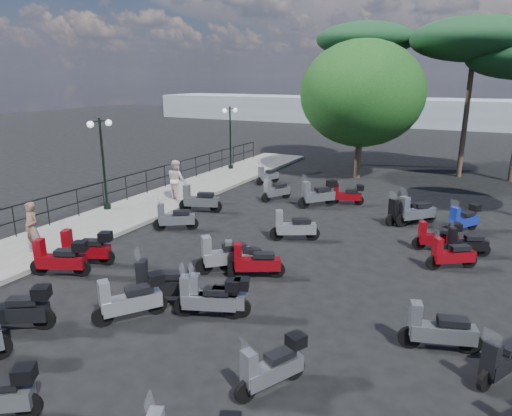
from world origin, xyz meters
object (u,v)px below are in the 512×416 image
at_px(scooter_2, 86,248).
at_px(scooter_21, 465,244).
at_px(lamp_post_2, 230,134).
at_px(pedestrian_far, 176,180).
at_px(scooter_30, 60,259).
at_px(scooter_29, 464,220).
at_px(scooter_14, 225,256).
at_px(scooter_0, 15,309).
at_px(scooter_23, 401,212).
at_px(scooter_17, 347,195).
at_px(scooter_26, 502,361).
at_px(scooter_10, 318,194).
at_px(woman, 32,228).
at_px(scooter_4, 199,200).
at_px(broadleaf_tree, 362,94).
at_px(scooter_9, 244,257).
at_px(scooter_8, 131,299).
at_px(pine_0, 475,39).
at_px(scooter_31, 217,297).
at_px(scooter_5, 267,176).
at_px(scooter_20, 438,330).
at_px(scooter_3, 175,219).
at_px(scooter_15, 255,263).
at_px(scooter_11, 276,191).
at_px(scooter_19, 272,367).
at_px(pine_2, 366,40).
at_px(scooter_28, 437,237).
at_px(scooter_27, 451,255).
at_px(lamp_post_1, 103,158).
at_px(scooter_7, 164,284).
at_px(scooter_16, 294,227).
at_px(scooter_22, 415,212).
at_px(scooter_13, 209,298).

xyz_separation_m(scooter_2, scooter_21, (10.05, 5.82, -0.10)).
xyz_separation_m(lamp_post_2, pedestrian_far, (1.37, -7.21, -1.20)).
bearing_deg(scooter_30, scooter_29, -70.52).
xyz_separation_m(pedestrian_far, scooter_14, (5.84, -5.65, -0.53)).
relative_size(scooter_0, scooter_23, 1.04).
distance_m(scooter_2, scooter_14, 4.19).
height_order(scooter_17, scooter_23, scooter_23).
height_order(scooter_23, scooter_26, scooter_23).
relative_size(scooter_10, scooter_14, 1.06).
bearing_deg(woman, scooter_10, 67.23).
height_order(scooter_4, scooter_10, scooter_10).
distance_m(scooter_14, broadleaf_tree, 14.99).
bearing_deg(scooter_9, scooter_29, -72.64).
xyz_separation_m(pedestrian_far, scooter_2, (1.89, -7.06, -0.51)).
bearing_deg(scooter_8, scooter_26, -133.85).
bearing_deg(scooter_26, pine_0, -55.17).
bearing_deg(pine_0, scooter_10, -117.71).
distance_m(scooter_9, scooter_17, 8.36).
bearing_deg(scooter_31, scooter_5, -0.18).
height_order(scooter_9, scooter_20, scooter_20).
xyz_separation_m(lamp_post_2, scooter_3, (3.69, -10.50, -1.77)).
bearing_deg(scooter_15, scooter_23, -50.08).
distance_m(scooter_0, scooter_11, 12.68).
xyz_separation_m(scooter_19, scooter_21, (2.71, 8.48, -0.04)).
relative_size(scooter_5, scooter_8, 1.00).
bearing_deg(pine_2, lamp_post_2, -139.56).
distance_m(scooter_4, scooter_15, 6.87).
bearing_deg(scooter_28, scooter_15, 113.34).
bearing_deg(scooter_31, scooter_10, -14.87).
height_order(scooter_27, pine_0, pine_0).
relative_size(lamp_post_1, scooter_19, 2.65).
distance_m(woman, scooter_15, 7.06).
relative_size(scooter_7, scooter_16, 1.06).
distance_m(broadleaf_tree, pine_2, 4.91).
bearing_deg(scooter_19, scooter_11, -37.99).
height_order(scooter_4, scooter_9, scooter_4).
distance_m(scooter_0, broadleaf_tree, 19.83).
distance_m(scooter_10, scooter_27, 7.29).
bearing_deg(lamp_post_1, scooter_15, -10.37).
xyz_separation_m(scooter_9, scooter_29, (5.46, 6.57, 0.08)).
bearing_deg(scooter_27, scooter_19, 127.05).
relative_size(scooter_7, scooter_22, 1.13).
xyz_separation_m(scooter_9, scooter_17, (0.68, 8.33, 0.04)).
bearing_deg(scooter_22, scooter_31, 114.58).
relative_size(scooter_11, scooter_20, 0.92).
bearing_deg(scooter_27, scooter_3, 60.26).
bearing_deg(scooter_23, scooter_10, 18.93).
height_order(scooter_13, scooter_23, scooter_23).
height_order(woman, scooter_17, woman).
relative_size(scooter_15, scooter_28, 1.02).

